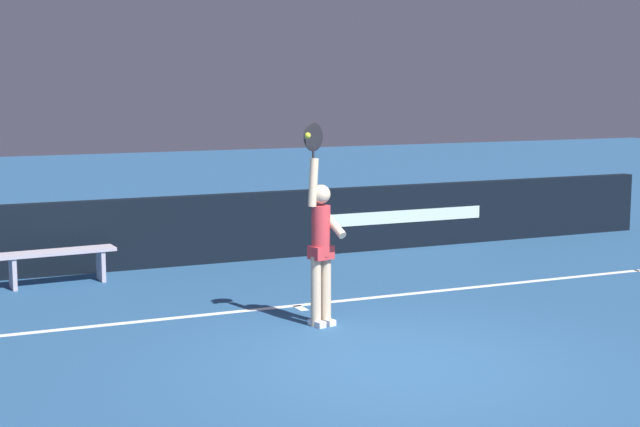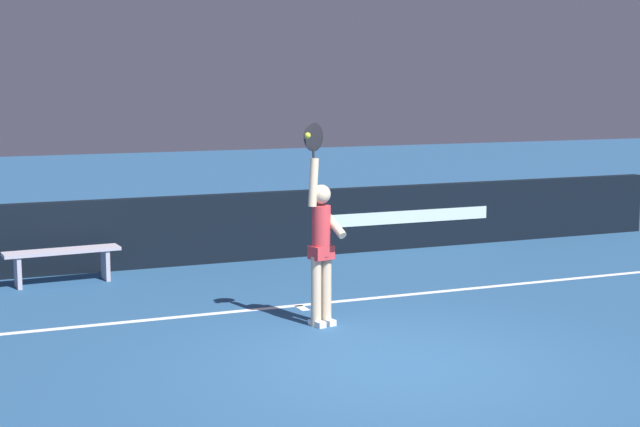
# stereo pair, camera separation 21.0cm
# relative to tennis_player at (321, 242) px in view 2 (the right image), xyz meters

# --- Properties ---
(ground_plane) EXTENTS (60.00, 60.00, 0.00)m
(ground_plane) POSITION_rel_tennis_player_xyz_m (0.11, -1.77, -1.01)
(ground_plane) COLOR #26507C
(court_lines) EXTENTS (11.55, 5.76, 0.00)m
(court_lines) POSITION_rel_tennis_player_xyz_m (0.11, -1.76, -1.01)
(court_lines) COLOR white
(court_lines) RESTS_ON ground
(back_wall) EXTENTS (16.75, 0.22, 1.10)m
(back_wall) POSITION_rel_tennis_player_xyz_m (0.11, 4.31, -0.46)
(back_wall) COLOR black
(back_wall) RESTS_ON ground
(tennis_player) EXTENTS (0.48, 0.49, 2.43)m
(tennis_player) POSITION_rel_tennis_player_xyz_m (0.00, 0.00, 0.00)
(tennis_player) COLOR beige
(tennis_player) RESTS_ON ground
(tennis_ball) EXTENTS (0.07, 0.07, 0.07)m
(tennis_ball) POSITION_rel_tennis_player_xyz_m (-0.22, -0.13, 1.27)
(tennis_ball) COLOR #C7D92E
(courtside_bench_near) EXTENTS (1.66, 0.48, 0.50)m
(courtside_bench_near) POSITION_rel_tennis_player_xyz_m (-2.55, 3.59, -0.62)
(courtside_bench_near) COLOR #BBB2BF
(courtside_bench_near) RESTS_ON ground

